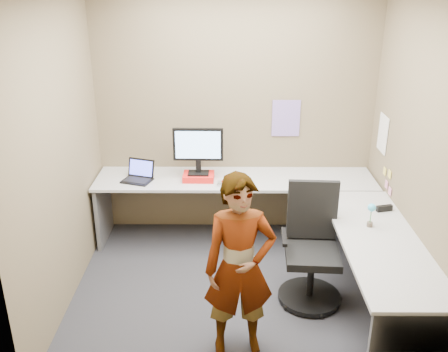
{
  "coord_description": "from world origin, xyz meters",
  "views": [
    {
      "loc": [
        -0.09,
        -3.93,
        2.77
      ],
      "look_at": [
        -0.11,
        0.25,
        1.05
      ],
      "focal_mm": 40.0,
      "sensor_mm": 36.0,
      "label": 1
    }
  ],
  "objects_px": {
    "monitor": "(198,147)",
    "office_chair": "(311,255)",
    "desk": "(281,215)",
    "person": "(240,267)"
  },
  "relations": [
    {
      "from": "monitor",
      "to": "office_chair",
      "type": "height_order",
      "value": "monitor"
    },
    {
      "from": "monitor",
      "to": "person",
      "type": "distance_m",
      "value": 1.8
    },
    {
      "from": "desk",
      "to": "office_chair",
      "type": "distance_m",
      "value": 0.55
    },
    {
      "from": "desk",
      "to": "monitor",
      "type": "relative_size",
      "value": 5.74
    },
    {
      "from": "desk",
      "to": "office_chair",
      "type": "relative_size",
      "value": 2.8
    },
    {
      "from": "desk",
      "to": "person",
      "type": "distance_m",
      "value": 1.24
    },
    {
      "from": "office_chair",
      "to": "person",
      "type": "height_order",
      "value": "person"
    },
    {
      "from": "desk",
      "to": "person",
      "type": "height_order",
      "value": "person"
    },
    {
      "from": "monitor",
      "to": "office_chair",
      "type": "bearing_deg",
      "value": -43.95
    },
    {
      "from": "desk",
      "to": "person",
      "type": "bearing_deg",
      "value": -110.37
    }
  ]
}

